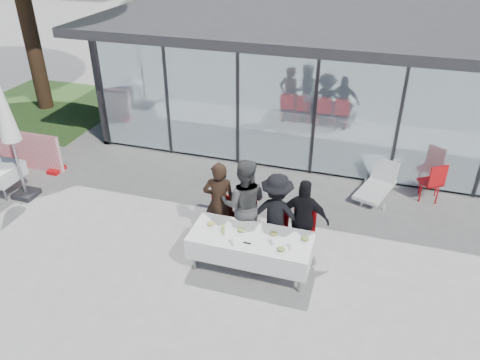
# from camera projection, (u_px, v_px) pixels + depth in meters

# --- Properties ---
(ground) EXTENTS (90.00, 90.00, 0.00)m
(ground) POSITION_uv_depth(u_px,v_px,m) (221.00, 263.00, 9.03)
(ground) COLOR gray
(ground) RESTS_ON ground
(pavilion) EXTENTS (14.80, 8.80, 3.44)m
(pavilion) POSITION_uv_depth(u_px,v_px,m) (370.00, 53.00, 14.19)
(pavilion) COLOR gray
(pavilion) RESTS_ON ground
(dining_table) EXTENTS (2.26, 0.96, 0.75)m
(dining_table) POSITION_uv_depth(u_px,v_px,m) (251.00, 245.00, 8.65)
(dining_table) COLOR silver
(dining_table) RESTS_ON ground
(diner_a) EXTENTS (0.78, 0.78, 1.77)m
(diner_a) POSITION_uv_depth(u_px,v_px,m) (219.00, 202.00, 9.27)
(diner_a) COLOR black
(diner_a) RESTS_ON ground
(diner_chair_a) EXTENTS (0.44, 0.44, 0.97)m
(diner_chair_a) POSITION_uv_depth(u_px,v_px,m) (221.00, 216.00, 9.49)
(diner_chair_a) COLOR red
(diner_chair_a) RESTS_ON ground
(diner_b) EXTENTS (1.08, 1.08, 1.90)m
(diner_b) POSITION_uv_depth(u_px,v_px,m) (244.00, 204.00, 9.11)
(diner_b) COLOR #494949
(diner_b) RESTS_ON ground
(diner_chair_b) EXTENTS (0.44, 0.44, 0.97)m
(diner_chair_b) POSITION_uv_depth(u_px,v_px,m) (245.00, 220.00, 9.36)
(diner_chair_b) COLOR red
(diner_chair_b) RESTS_ON ground
(diner_c) EXTENTS (1.10, 1.10, 1.69)m
(diner_c) POSITION_uv_depth(u_px,v_px,m) (276.00, 214.00, 9.00)
(diner_c) COLOR black
(diner_c) RESTS_ON ground
(diner_chair_c) EXTENTS (0.44, 0.44, 0.97)m
(diner_chair_c) POSITION_uv_depth(u_px,v_px,m) (276.00, 226.00, 9.19)
(diner_chair_c) COLOR red
(diner_chair_c) RESTS_ON ground
(diner_d) EXTENTS (0.97, 0.97, 1.66)m
(diner_d) POSITION_uv_depth(u_px,v_px,m) (304.00, 219.00, 8.87)
(diner_d) COLOR black
(diner_d) RESTS_ON ground
(diner_chair_d) EXTENTS (0.44, 0.44, 0.97)m
(diner_chair_d) POSITION_uv_depth(u_px,v_px,m) (303.00, 230.00, 9.05)
(diner_chair_d) COLOR red
(diner_chair_d) RESTS_ON ground
(plate_a) EXTENTS (0.24, 0.24, 0.07)m
(plate_a) POSITION_uv_depth(u_px,v_px,m) (211.00, 224.00, 8.81)
(plate_a) COLOR white
(plate_a) RESTS_ON dining_table
(plate_b) EXTENTS (0.24, 0.24, 0.07)m
(plate_b) POSITION_uv_depth(u_px,v_px,m) (241.00, 230.00, 8.64)
(plate_b) COLOR white
(plate_b) RESTS_ON dining_table
(plate_c) EXTENTS (0.24, 0.24, 0.07)m
(plate_c) POSITION_uv_depth(u_px,v_px,m) (274.00, 234.00, 8.55)
(plate_c) COLOR white
(plate_c) RESTS_ON dining_table
(plate_d) EXTENTS (0.24, 0.24, 0.07)m
(plate_d) POSITION_uv_depth(u_px,v_px,m) (305.00, 239.00, 8.42)
(plate_d) COLOR white
(plate_d) RESTS_ON dining_table
(plate_extra) EXTENTS (0.24, 0.24, 0.07)m
(plate_extra) POSITION_uv_depth(u_px,v_px,m) (281.00, 250.00, 8.16)
(plate_extra) COLOR white
(plate_extra) RESTS_ON dining_table
(juice_bottle) EXTENTS (0.06, 0.06, 0.16)m
(juice_bottle) POSITION_uv_depth(u_px,v_px,m) (223.00, 229.00, 8.58)
(juice_bottle) COLOR #99C451
(juice_bottle) RESTS_ON dining_table
(drinking_glasses) EXTENTS (1.07, 0.29, 0.10)m
(drinking_glasses) POSITION_uv_depth(u_px,v_px,m) (265.00, 242.00, 8.30)
(drinking_glasses) COLOR silver
(drinking_glasses) RESTS_ON dining_table
(folded_eyeglasses) EXTENTS (0.14, 0.03, 0.01)m
(folded_eyeglasses) POSITION_uv_depth(u_px,v_px,m) (247.00, 243.00, 8.35)
(folded_eyeglasses) COLOR black
(folded_eyeglasses) RESTS_ON dining_table
(spare_table_left) EXTENTS (0.86, 0.86, 0.74)m
(spare_table_left) POSITION_uv_depth(u_px,v_px,m) (0.00, 173.00, 11.01)
(spare_table_left) COLOR silver
(spare_table_left) RESTS_ON ground
(spare_chair_b) EXTENTS (0.61, 0.61, 0.97)m
(spare_chair_b) POSITION_uv_depth(u_px,v_px,m) (433.00, 181.00, 10.71)
(spare_chair_b) COLOR red
(spare_chair_b) RESTS_ON ground
(market_umbrella) EXTENTS (0.50, 0.50, 3.00)m
(market_umbrella) POSITION_uv_depth(u_px,v_px,m) (6.00, 117.00, 10.15)
(market_umbrella) COLOR black
(market_umbrella) RESTS_ON ground
(lounger) EXTENTS (0.99, 1.45, 0.72)m
(lounger) POSITION_uv_depth(u_px,v_px,m) (378.00, 184.00, 11.13)
(lounger) COLOR white
(lounger) RESTS_ON ground
(grass_patch) EXTENTS (5.00, 5.00, 0.02)m
(grass_patch) POSITION_uv_depth(u_px,v_px,m) (47.00, 107.00, 16.18)
(grass_patch) COLOR #385926
(grass_patch) RESTS_ON ground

